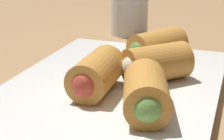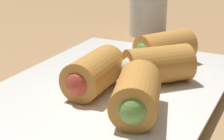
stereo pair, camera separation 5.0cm
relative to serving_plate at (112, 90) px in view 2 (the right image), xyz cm
name	(u,v)px [view 2 (the right image)]	position (x,y,z in cm)	size (l,w,h in cm)	color
table_surface	(90,115)	(-3.92, 0.84, -1.76)	(180.00, 140.00, 2.00)	#A87F54
serving_plate	(112,90)	(0.00, 0.00, 0.00)	(35.04, 24.77, 1.50)	white
roll_front_left	(155,65)	(2.59, -4.42, 2.98)	(8.75, 8.69, 4.49)	#C68438
roll_front_right	(136,96)	(-6.44, -5.85, 2.98)	(8.98, 6.60, 4.49)	#C68438
roll_back_left	(93,74)	(-3.18, 0.74, 2.98)	(8.69, 4.71, 4.49)	#C68438
roll_back_right	(163,49)	(9.54, -2.95, 2.98)	(9.04, 7.91, 4.49)	#C68438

